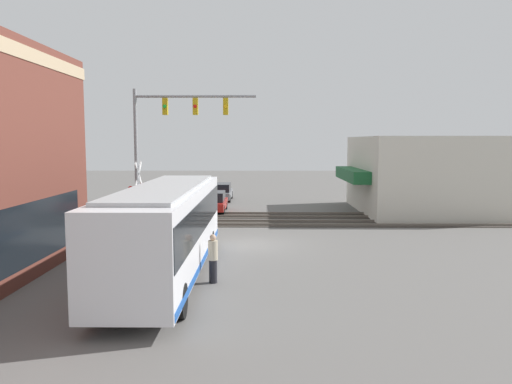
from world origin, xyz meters
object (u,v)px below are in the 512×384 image
at_px(crossing_signal, 139,188).
at_px(parked_car_grey, 221,193).
at_px(city_bus, 167,227).
at_px(pedestrian_near_bus, 213,258).
at_px(parked_car_red, 213,202).

xyz_separation_m(crossing_signal, parked_car_grey, (13.54, -3.46, -1.62)).
bearing_deg(city_bus, parked_car_grey, -0.00).
bearing_deg(crossing_signal, parked_car_grey, -14.33).
height_order(crossing_signal, parked_car_grey, crossing_signal).
relative_size(crossing_signal, pedestrian_near_bus, 2.22).
xyz_separation_m(crossing_signal, pedestrian_near_bus, (-10.67, -5.18, -1.42)).
distance_m(city_bus, pedestrian_near_bus, 2.10).
bearing_deg(pedestrian_near_bus, crossing_signal, 25.87).
relative_size(parked_car_grey, pedestrian_near_bus, 2.71).
bearing_deg(crossing_signal, pedestrian_near_bus, -154.13).
bearing_deg(parked_car_grey, pedestrian_near_bus, -175.95).
xyz_separation_m(city_bus, parked_car_red, (16.80, -0.00, -1.19)).
relative_size(crossing_signal, parked_car_grey, 0.82).
bearing_deg(city_bus, parked_car_red, -0.00).
xyz_separation_m(city_bus, parked_car_grey, (23.49, -0.00, -1.18)).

